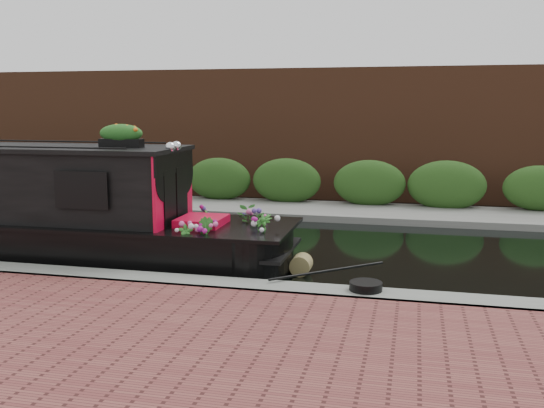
# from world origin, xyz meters

# --- Properties ---
(ground) EXTENTS (80.00, 80.00, 0.00)m
(ground) POSITION_xyz_m (0.00, 0.00, 0.00)
(ground) COLOR black
(ground) RESTS_ON ground
(near_bank_coping) EXTENTS (40.00, 0.60, 0.50)m
(near_bank_coping) POSITION_xyz_m (0.00, -3.30, 0.00)
(near_bank_coping) COLOR slate
(near_bank_coping) RESTS_ON ground
(far_bank_path) EXTENTS (40.00, 2.40, 0.34)m
(far_bank_path) POSITION_xyz_m (0.00, 4.20, 0.00)
(far_bank_path) COLOR slate
(far_bank_path) RESTS_ON ground
(far_hedge) EXTENTS (40.00, 1.10, 2.80)m
(far_hedge) POSITION_xyz_m (0.00, 5.10, 0.00)
(far_hedge) COLOR #264B19
(far_hedge) RESTS_ON ground
(far_brick_wall) EXTENTS (40.00, 1.00, 8.00)m
(far_brick_wall) POSITION_xyz_m (0.00, 7.20, 0.00)
(far_brick_wall) COLOR brown
(far_brick_wall) RESTS_ON ground
(rope_fender) EXTENTS (0.35, 0.37, 0.35)m
(rope_fender) POSITION_xyz_m (1.66, -1.75, 0.18)
(rope_fender) COLOR olive
(rope_fender) RESTS_ON ground
(coiled_mooring_rope) EXTENTS (0.47, 0.47, 0.12)m
(coiled_mooring_rope) POSITION_xyz_m (2.87, -3.20, 0.31)
(coiled_mooring_rope) COLOR black
(coiled_mooring_rope) RESTS_ON near_bank_coping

